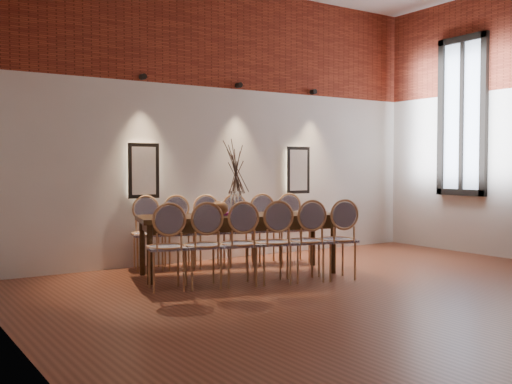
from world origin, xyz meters
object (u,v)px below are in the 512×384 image
chair_near_f (337,240)px  bowl (219,208)px  chair_near_a (166,247)px  chair_far_f (294,229)px  chair_far_d (239,231)px  vase (236,203)px  chair_far_c (209,232)px  chair_far_b (179,233)px  chair_near_d (272,243)px  chair_near_b (203,246)px  chair_far_e (267,230)px  dining_table (239,244)px  chair_far_a (148,234)px  book (227,214)px  chair_near_e (305,241)px  chair_near_c (238,244)px

chair_near_f → bowl: bearing=154.2°
chair_near_a → chair_far_f: bearing=33.3°
chair_far_d → vase: vase is taller
chair_far_c → chair_far_b: bearing=-0.0°
chair_far_b → chair_far_f: bearing=-180.0°
chair_near_d → chair_far_d: same height
chair_near_b → chair_near_f: (1.60, -0.42, 0.00)m
chair_far_d → chair_far_e: 0.41m
chair_near_d → chair_far_e: same height
dining_table → chair_far_a: (-0.82, 0.92, 0.09)m
chair_far_c → vase: vase is taller
chair_near_d → chair_far_f: bearing=58.7°
chair_far_b → chair_far_f: same height
chair_far_f → chair_far_c: bearing=0.0°
chair_far_c → chair_far_e: same height
chair_near_d → chair_far_a: size_ratio=1.00×
chair_near_a → chair_far_e: bearing=39.4°
chair_near_f → chair_far_f: same height
chair_near_f → book: (-0.97, 0.97, 0.30)m
chair_near_d → chair_far_b: same height
chair_far_a → chair_far_e: 1.65m
chair_near_e → vase: 1.04m
chair_far_c → book: chair_far_c is taller
chair_far_d → bowl: (-0.64, -0.58, 0.37)m
bowl → book: size_ratio=0.92×
chair_far_c → vase: (-0.01, -0.70, 0.43)m
chair_near_f → vase: 1.34m
chair_near_d → chair_far_c: 1.42m
chair_near_e → vase: (-0.46, 0.82, 0.43)m
chair_far_a → chair_far_e: same height
chair_far_a → chair_far_f: same height
dining_table → chair_near_c: chair_near_c is taller
dining_table → chair_far_d: chair_far_d is taller
chair_far_d → vase: size_ratio=3.13×
chair_near_b → vase: 0.99m
chair_near_b → chair_far_d: bearing=58.7°
chair_far_b → chair_near_d: bearing=121.3°
chair_far_b → vase: vase is taller
chair_far_e → chair_far_f: same height
chair_near_a → book: 1.15m
chair_near_a → chair_near_c: size_ratio=1.00×
chair_near_d → vase: size_ratio=3.13×
chair_near_f → chair_far_d: (-0.45, 1.52, 0.00)m
chair_near_e → vase: vase is taller
dining_table → chair_near_b: bearing=-132.4°
chair_near_e → chair_near_f: same height
chair_near_c → chair_near_f: bearing=0.0°
chair_near_f → chair_far_b: (-1.25, 1.74, 0.00)m
vase → chair_near_f: bearing=-47.3°
dining_table → chair_far_f: (1.17, 0.39, 0.09)m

